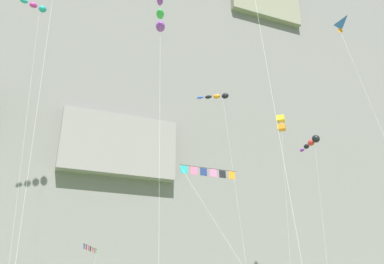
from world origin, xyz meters
TOP-DOWN VIEW (x-y plane):
  - cliff_face at (0.02, 63.22)m, footprint 180.00×24.17m
  - kite_windsock_mid_center at (18.15, 31.78)m, footprint 2.36×4.75m
  - kite_windsock_far_left at (-2.65, 23.65)m, footprint 2.33×5.67m
  - kite_banner_near_cliff at (-4.68, 37.52)m, footprint 1.96×7.64m
  - kite_delta_low_right at (13.67, 20.90)m, footprint 1.69×6.90m
  - kite_windsock_far_right at (8.68, 36.47)m, footprint 3.51×7.85m
  - kite_banner_mid_left at (1.98, 24.37)m, footprint 5.42×5.49m
  - kite_windsock_mid_right at (-13.64, 38.92)m, footprint 5.15×6.10m
  - kite_box_high_left at (18.91, 38.34)m, footprint 3.67×3.83m

SIDE VIEW (x-z plane):
  - kite_banner_near_cliff at x=-4.68m, z-range 3.25..10.88m
  - kite_banner_mid_left at x=1.98m, z-range 5.59..17.93m
  - kite_windsock_mid_center at x=18.15m, z-range 9.45..29.47m
  - kite_box_high_left at x=18.91m, z-range 11.84..37.60m
  - kite_windsock_far_left at x=-2.65m, z-range 12.20..37.92m
  - kite_delta_low_right at x=13.67m, z-range 12.42..38.87m
  - kite_windsock_far_right at x=8.68m, z-range 12.70..38.93m
  - kite_windsock_mid_right at x=-13.64m, z-range 17.11..52.26m
  - cliff_face at x=0.02m, z-range -0.03..84.51m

